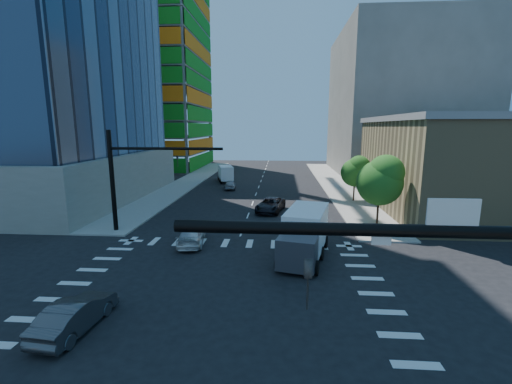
{
  "coord_description": "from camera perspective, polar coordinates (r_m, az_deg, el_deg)",
  "views": [
    {
      "loc": [
        3.46,
        -17.57,
        9.38
      ],
      "look_at": [
        1.6,
        8.0,
        4.5
      ],
      "focal_mm": 24.0,
      "sensor_mm": 36.0,
      "label": 1
    }
  ],
  "objects": [
    {
      "name": "ground",
      "position": [
        20.22,
        -6.46,
        -16.94
      ],
      "size": [
        160.0,
        160.0,
        0.0
      ],
      "primitive_type": "plane",
      "color": "black",
      "rests_on": "ground"
    },
    {
      "name": "road_markings",
      "position": [
        20.22,
        -6.46,
        -16.93
      ],
      "size": [
        20.0,
        20.0,
        0.01
      ],
      "primitive_type": "cube",
      "color": "silver",
      "rests_on": "ground"
    },
    {
      "name": "sidewalk_ne",
      "position": [
        59.02,
        12.93,
        1.42
      ],
      "size": [
        5.0,
        60.0,
        0.15
      ],
      "primitive_type": "cube",
      "color": "gray",
      "rests_on": "ground"
    },
    {
      "name": "sidewalk_nw",
      "position": [
        60.47,
        -11.2,
        1.71
      ],
      "size": [
        5.0,
        60.0,
        0.15
      ],
      "primitive_type": "cube",
      "color": "gray",
      "rests_on": "ground"
    },
    {
      "name": "construction_building",
      "position": [
        86.64,
        -17.94,
        20.4
      ],
      "size": [
        25.16,
        34.5,
        70.6
      ],
      "color": "gray",
      "rests_on": "ground"
    },
    {
      "name": "commercial_building",
      "position": [
        45.24,
        32.66,
        3.91
      ],
      "size": [
        20.5,
        22.5,
        10.6
      ],
      "color": "#9D875B",
      "rests_on": "ground"
    },
    {
      "name": "bg_building_ne",
      "position": [
        76.44,
        22.75,
        13.42
      ],
      "size": [
        24.0,
        30.0,
        28.0
      ],
      "primitive_type": "cube",
      "color": "slate",
      "rests_on": "ground"
    },
    {
      "name": "signal_mast_nw",
      "position": [
        32.27,
        -20.55,
        3.17
      ],
      "size": [
        10.2,
        0.4,
        9.0
      ],
      "color": "black",
      "rests_on": "sidewalk_nw"
    },
    {
      "name": "tree_south",
      "position": [
        33.12,
        20.2,
        1.96
      ],
      "size": [
        4.16,
        4.16,
        6.82
      ],
      "color": "#382316",
      "rests_on": "sidewalk_ne"
    },
    {
      "name": "tree_north",
      "position": [
        44.82,
        16.36,
        3.42
      ],
      "size": [
        3.54,
        3.52,
        5.78
      ],
      "color": "#382316",
      "rests_on": "sidewalk_ne"
    },
    {
      "name": "car_nb_far",
      "position": [
        38.53,
        2.42,
        -2.16
      ],
      "size": [
        3.65,
        5.93,
        1.53
      ],
      "primitive_type": "imported",
      "rotation": [
        0.0,
        0.0,
        -0.21
      ],
      "color": "black",
      "rests_on": "ground"
    },
    {
      "name": "car_sb_near",
      "position": [
        28.47,
        -10.7,
        -7.16
      ],
      "size": [
        2.62,
        5.11,
        1.42
      ],
      "primitive_type": "imported",
      "rotation": [
        0.0,
        0.0,
        3.27
      ],
      "color": "white",
      "rests_on": "ground"
    },
    {
      "name": "car_sb_mid",
      "position": [
        52.59,
        -4.34,
        1.23
      ],
      "size": [
        2.07,
        4.23,
        1.39
      ],
      "primitive_type": "imported",
      "rotation": [
        0.0,
        0.0,
        3.25
      ],
      "color": "gray",
      "rests_on": "ground"
    },
    {
      "name": "car_sb_cross",
      "position": [
        18.96,
        -27.86,
        -17.6
      ],
      "size": [
        2.02,
        4.75,
        1.52
      ],
      "primitive_type": "imported",
      "rotation": [
        0.0,
        0.0,
        3.05
      ],
      "color": "#444448",
      "rests_on": "ground"
    },
    {
      "name": "box_truck_near",
      "position": [
        24.93,
        7.96,
        -7.67
      ],
      "size": [
        4.29,
        7.1,
        3.47
      ],
      "rotation": [
        0.0,
        0.0,
        -0.24
      ],
      "color": "black",
      "rests_on": "ground"
    },
    {
      "name": "box_truck_far",
      "position": [
        59.7,
        -5.12,
        2.9
      ],
      "size": [
        3.67,
        5.81,
        2.83
      ],
      "rotation": [
        0.0,
        0.0,
        3.41
      ],
      "color": "black",
      "rests_on": "ground"
    }
  ]
}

